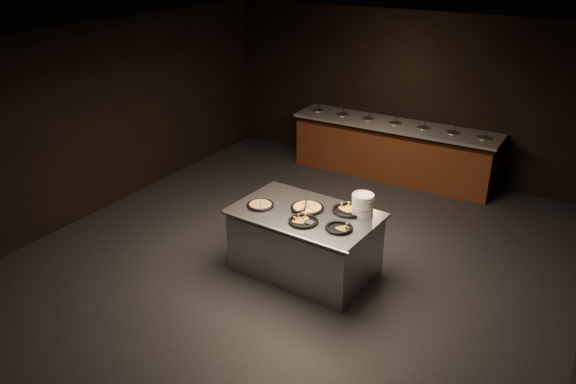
# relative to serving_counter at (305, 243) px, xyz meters

# --- Properties ---
(room) EXTENTS (7.02, 8.02, 2.92)m
(room) POSITION_rel_serving_counter_xyz_m (-0.24, 0.08, 1.03)
(room) COLOR black
(room) RESTS_ON ground
(salad_bar) EXTENTS (3.70, 0.83, 1.18)m
(salad_bar) POSITION_rel_serving_counter_xyz_m (-0.24, 3.64, 0.02)
(salad_bar) COLOR #572814
(salad_bar) RESTS_ON ground
(serving_counter) EXTENTS (1.88, 1.27, 0.87)m
(serving_counter) POSITION_rel_serving_counter_xyz_m (0.00, 0.00, 0.00)
(serving_counter) COLOR #A8ABAF
(serving_counter) RESTS_ON ground
(plate_stack) EXTENTS (0.27, 0.27, 0.27)m
(plate_stack) POSITION_rel_serving_counter_xyz_m (0.64, 0.32, 0.58)
(plate_stack) COLOR white
(plate_stack) RESTS_ON serving_counter
(pan_veggie_whole) EXTENTS (0.35, 0.35, 0.04)m
(pan_veggie_whole) POSITION_rel_serving_counter_xyz_m (-0.58, -0.15, 0.47)
(pan_veggie_whole) COLOR black
(pan_veggie_whole) RESTS_ON serving_counter
(pan_cheese_whole) EXTENTS (0.43, 0.43, 0.04)m
(pan_cheese_whole) POSITION_rel_serving_counter_xyz_m (-0.02, 0.09, 0.47)
(pan_cheese_whole) COLOR black
(pan_cheese_whole) RESTS_ON serving_counter
(pan_cheese_slices_a) EXTENTS (0.41, 0.41, 0.04)m
(pan_cheese_slices_a) POSITION_rel_serving_counter_xyz_m (0.46, 0.30, 0.47)
(pan_cheese_slices_a) COLOR black
(pan_cheese_slices_a) RESTS_ON serving_counter
(pan_cheese_slices_b) EXTENTS (0.37, 0.37, 0.04)m
(pan_cheese_slices_b) POSITION_rel_serving_counter_xyz_m (0.12, -0.26, 0.47)
(pan_cheese_slices_b) COLOR black
(pan_cheese_slices_b) RESTS_ON serving_counter
(pan_veggie_slices) EXTENTS (0.33, 0.33, 0.04)m
(pan_veggie_slices) POSITION_rel_serving_counter_xyz_m (0.57, -0.19, 0.47)
(pan_veggie_slices) COLOR black
(pan_veggie_slices) RESTS_ON serving_counter
(server_left) EXTENTS (0.17, 0.29, 0.15)m
(server_left) POSITION_rel_serving_counter_xyz_m (-0.06, 0.13, 0.52)
(server_left) COLOR #A8ABAF
(server_left) RESTS_ON serving_counter
(server_right) EXTENTS (0.34, 0.11, 0.16)m
(server_right) POSITION_rel_serving_counter_xyz_m (0.07, -0.23, 0.53)
(server_right) COLOR #A8ABAF
(server_right) RESTS_ON serving_counter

